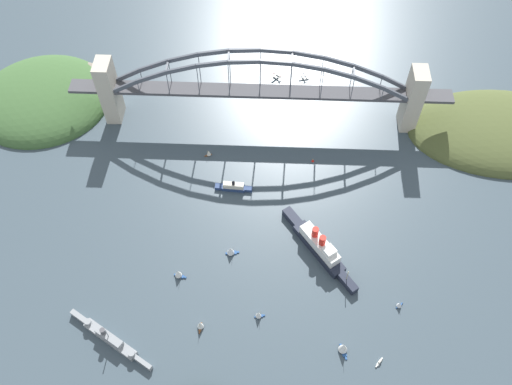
# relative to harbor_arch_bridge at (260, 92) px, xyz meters

# --- Properties ---
(ground_plane) EXTENTS (1400.00, 1400.00, 0.00)m
(ground_plane) POSITION_rel_harbor_arch_bridge_xyz_m (0.00, 0.00, -31.33)
(ground_plane) COLOR #3D4C56
(harbor_arch_bridge) EXTENTS (299.92, 19.43, 69.29)m
(harbor_arch_bridge) POSITION_rel_harbor_arch_bridge_xyz_m (0.00, 0.00, 0.00)
(harbor_arch_bridge) COLOR beige
(harbor_arch_bridge) RESTS_ON ground
(headland_west_shore) EXTENTS (157.99, 96.19, 29.04)m
(headland_west_shore) POSITION_rel_harbor_arch_bridge_xyz_m (-201.45, 5.47, -31.33)
(headland_west_shore) COLOR #4C562D
(headland_west_shore) RESTS_ON ground
(headland_east_shore) EXTENTS (115.23, 110.83, 31.90)m
(headland_east_shore) POSITION_rel_harbor_arch_bridge_xyz_m (184.30, -16.91, -31.33)
(headland_east_shore) COLOR #3D6033
(headland_east_shore) RESTS_ON ground
(ocean_liner) EXTENTS (51.26, 66.46, 20.58)m
(ocean_liner) POSITION_rel_harbor_arch_bridge_xyz_m (-45.17, 122.31, -25.28)
(ocean_liner) COLOR #1E2333
(ocean_liner) RESTS_ON ground
(naval_cruiser) EXTENTS (58.18, 36.97, 18.10)m
(naval_cruiser) POSITION_rel_harbor_arch_bridge_xyz_m (87.19, 192.01, -28.00)
(naval_cruiser) COLOR gray
(naval_cruiser) RESTS_ON ground
(harbor_ferry_steamer) EXTENTS (28.31, 6.72, 8.62)m
(harbor_ferry_steamer) POSITION_rel_harbor_arch_bridge_xyz_m (17.42, 71.78, -28.64)
(harbor_ferry_steamer) COLOR navy
(harbor_ferry_steamer) RESTS_ON ground
(seaplane_taxiing_near_bridge) EXTENTS (9.49, 9.66, 4.94)m
(seaplane_taxiing_near_bridge) POSITION_rel_harbor_arch_bridge_xyz_m (-13.16, -51.46, -29.17)
(seaplane_taxiing_near_bridge) COLOR #B7B7B2
(seaplane_taxiing_near_bridge) RESTS_ON ground
(seaplane_second_in_formation) EXTENTS (9.60, 7.27, 4.98)m
(seaplane_second_in_formation) POSITION_rel_harbor_arch_bridge_xyz_m (-37.33, -51.84, -29.36)
(seaplane_second_in_formation) COLOR #B7B7B2
(seaplane_second_in_formation) RESTS_ON ground
(small_boat_0) EXTENTS (5.93, 4.39, 6.39)m
(small_boat_0) POSITION_rel_harbor_arch_bridge_xyz_m (38.82, 39.77, -28.33)
(small_boat_0) COLOR brown
(small_boat_0) RESTS_ON ground
(small_boat_1) EXTENTS (7.21, 10.16, 10.82)m
(small_boat_1) POSITION_rel_harbor_arch_bridge_xyz_m (-58.39, 192.60, -26.33)
(small_boat_1) COLOR #234C8C
(small_boat_1) RESTS_ON ground
(small_boat_2) EXTENTS (4.50, 7.54, 8.48)m
(small_boat_2) POSITION_rel_harbor_arch_bridge_xyz_m (31.34, 181.18, -27.37)
(small_boat_2) COLOR brown
(small_boat_2) RESTS_ON ground
(small_boat_3) EXTENTS (5.41, 5.06, 5.90)m
(small_boat_3) POSITION_rel_harbor_arch_bridge_xyz_m (-96.61, 161.90, -28.55)
(small_boat_3) COLOR #234C8C
(small_boat_3) RESTS_ON ground
(small_boat_4) EXTENTS (7.05, 4.58, 7.98)m
(small_boat_4) POSITION_rel_harbor_arch_bridge_xyz_m (-5.29, 172.64, -27.61)
(small_boat_4) COLOR #234C8C
(small_boat_4) RESTS_ON ground
(small_boat_5) EXTENTS (5.25, 6.44, 2.17)m
(small_boat_5) POSITION_rel_harbor_arch_bridge_xyz_m (-80.43, 199.48, -30.55)
(small_boat_5) COLOR silver
(small_boat_5) RESTS_ON ground
(small_boat_6) EXTENTS (8.61, 5.73, 8.63)m
(small_boat_6) POSITION_rel_harbor_arch_bridge_xyz_m (49.63, 145.85, -27.26)
(small_boat_6) COLOR #234C8C
(small_boat_6) RESTS_ON ground
(small_boat_7) EXTENTS (9.61, 6.06, 8.53)m
(small_boat_7) POSITION_rel_harbor_arch_bridge_xyz_m (15.68, 126.93, -27.39)
(small_boat_7) COLOR #234C8C
(small_boat_7) RESTS_ON ground
(channel_marker_buoy) EXTENTS (2.20, 2.20, 2.75)m
(channel_marker_buoy) POSITION_rel_harbor_arch_bridge_xyz_m (-43.09, 42.55, -30.21)
(channel_marker_buoy) COLOR red
(channel_marker_buoy) RESTS_ON ground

